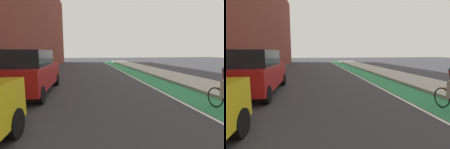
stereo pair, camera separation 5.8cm
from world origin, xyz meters
TOP-DOWN VIEW (x-y plane):
  - ground_plane at (0.00, 16.71)m, footprint 91.13×91.13m
  - bike_lane_paint at (3.58, 18.71)m, footprint 1.60×41.42m
  - lane_divider_stripe at (2.68, 18.71)m, footprint 0.12×41.42m
  - sidewalk_right at (5.72, 18.71)m, footprint 2.67×41.42m
  - parked_suv_red at (-3.33, 15.08)m, footprint 1.85×4.61m

SIDE VIEW (x-z plane):
  - ground_plane at x=0.00m, z-range 0.00..0.00m
  - bike_lane_paint at x=3.58m, z-range 0.00..0.00m
  - lane_divider_stripe at x=2.68m, z-range 0.00..0.00m
  - sidewalk_right at x=5.72m, z-range 0.00..0.14m
  - parked_suv_red at x=-3.33m, z-range 0.03..2.01m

